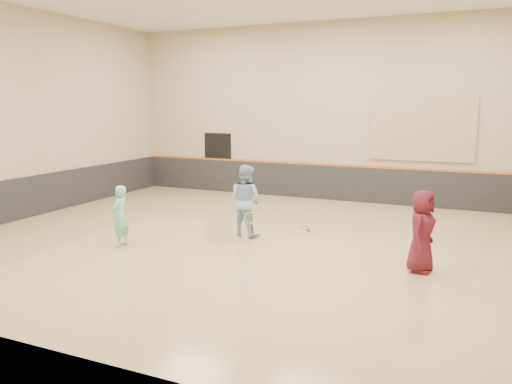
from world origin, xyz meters
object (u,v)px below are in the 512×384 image
at_px(young_man, 422,231).
at_px(girl, 120,216).
at_px(spare_racket, 305,227).
at_px(instructor, 246,200).

bearing_deg(young_man, girl, 108.28).
height_order(young_man, spare_racket, young_man).
bearing_deg(girl, spare_racket, 126.73).
bearing_deg(young_man, instructor, 85.44).
bearing_deg(girl, young_man, 90.14).
xyz_separation_m(girl, instructor, (2.23, 2.09, 0.18)).
relative_size(instructor, young_man, 1.10).
bearing_deg(young_man, spare_racket, 62.46).
relative_size(instructor, spare_racket, 2.65).
height_order(instructor, young_man, instructor).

